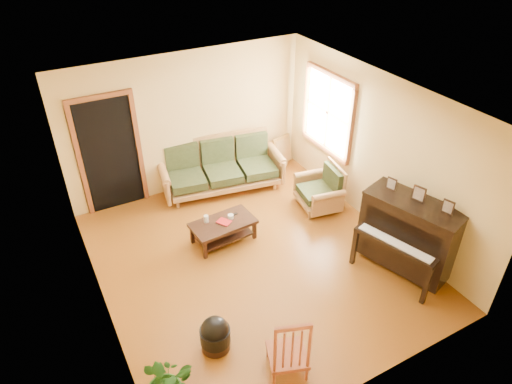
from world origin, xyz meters
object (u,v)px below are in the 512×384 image
potted_plant (166,384)px  red_chair (288,341)px  sofa (222,167)px  piano (408,236)px  ceramic_crock (278,162)px  footstool (215,337)px  armchair (319,188)px  coffee_table (223,231)px

potted_plant → red_chair: bearing=-10.9°
sofa → piano: piano is taller
red_chair → sofa: bearing=95.3°
ceramic_crock → potted_plant: 5.39m
footstool → armchair: bearing=33.4°
coffee_table → potted_plant: size_ratio=1.56×
sofa → ceramic_crock: sofa is taller
red_chair → potted_plant: (-1.40, 0.27, -0.16)m
armchair → ceramic_crock: bearing=95.7°
footstool → ceramic_crock: size_ratio=1.54×
armchair → ceramic_crock: (0.10, 1.54, -0.28)m
armchair → piano: (0.21, -1.92, 0.20)m
coffee_table → piano: bearing=-41.6°
sofa → footstool: size_ratio=5.92×
potted_plant → ceramic_crock: bearing=45.7°
sofa → armchair: bearing=-37.8°
red_chair → ceramic_crock: bearing=79.8°
armchair → piano: size_ratio=0.60×
footstool → ceramic_crock: (2.98, 3.44, -0.06)m
armchair → footstool: (-2.88, -1.90, -0.22)m
sofa → footstool: 3.66m
piano → potted_plant: (-3.87, -0.40, -0.27)m
ceramic_crock → footstool: bearing=-131.0°
sofa → ceramic_crock: bearing=17.1°
armchair → red_chair: 3.43m
piano → red_chair: size_ratio=1.41×
red_chair → potted_plant: bearing=-171.2°
sofa → potted_plant: sofa is taller
armchair → footstool: bearing=-137.1°
coffee_table → red_chair: bearing=-98.1°
sofa → coffee_table: size_ratio=2.22×
coffee_table → ceramic_crock: coffee_table is taller
armchair → piano: piano is taller
footstool → coffee_table: bearing=62.0°
sofa → piano: size_ratio=1.66×
sofa → coffee_table: sofa is taller
coffee_table → piano: piano is taller
piano → armchair: bearing=79.1°
armchair → footstool: size_ratio=2.12×
ceramic_crock → potted_plant: bearing=-134.3°
coffee_table → ceramic_crock: 2.55m
footstool → red_chair: (0.62, -0.68, 0.30)m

